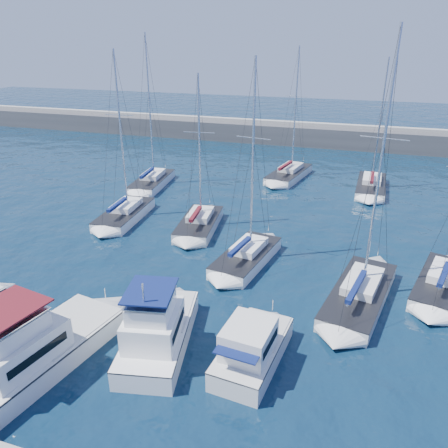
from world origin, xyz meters
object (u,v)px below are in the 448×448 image
(sailboat_back_b, at_px, (289,174))
(sailboat_mid_a, at_px, (125,214))
(motor_yacht_port_inner, at_px, (31,351))
(sailboat_mid_e, at_px, (443,284))
(sailboat_mid_c, at_px, (247,256))
(sailboat_mid_d, at_px, (360,294))
(sailboat_mid_b, at_px, (199,224))
(sailboat_back_c, at_px, (371,186))
(motor_yacht_stbd_outer, at_px, (251,350))
(sailboat_back_a, at_px, (152,181))
(motor_yacht_stbd_inner, at_px, (157,332))

(sailboat_back_b, bearing_deg, sailboat_mid_a, -114.34)
(motor_yacht_port_inner, relative_size, sailboat_mid_e, 0.73)
(sailboat_mid_c, relative_size, sailboat_mid_d, 0.89)
(motor_yacht_port_inner, relative_size, sailboat_mid_b, 0.72)
(sailboat_mid_e, xyz_separation_m, sailboat_back_c, (-4.86, 20.91, 0.00))
(sailboat_mid_b, relative_size, sailboat_mid_d, 0.80)
(motor_yacht_stbd_outer, distance_m, sailboat_mid_d, 9.61)
(sailboat_mid_c, xyz_separation_m, sailboat_back_a, (-15.46, 15.01, 0.01))
(sailboat_back_c, bearing_deg, sailboat_mid_a, -142.66)
(motor_yacht_stbd_outer, distance_m, sailboat_mid_e, 15.38)
(sailboat_mid_d, distance_m, sailboat_back_b, 27.39)
(sailboat_mid_a, distance_m, sailboat_mid_b, 7.62)
(sailboat_mid_d, height_order, sailboat_back_a, sailboat_mid_d)
(sailboat_mid_a, height_order, sailboat_mid_e, sailboat_mid_a)
(sailboat_back_a, distance_m, sailboat_back_c, 25.18)
(motor_yacht_port_inner, height_order, sailboat_back_a, sailboat_back_a)
(sailboat_mid_a, xyz_separation_m, sailboat_mid_e, (27.23, -4.88, -0.03))
(sailboat_mid_b, height_order, sailboat_back_a, sailboat_back_a)
(motor_yacht_stbd_inner, distance_m, sailboat_back_b, 34.21)
(motor_yacht_port_inner, bearing_deg, sailboat_mid_c, 73.17)
(sailboat_mid_d, relative_size, sailboat_back_c, 1.18)
(motor_yacht_stbd_outer, xyz_separation_m, sailboat_mid_a, (-16.56, 15.94, -0.41))
(sailboat_mid_c, distance_m, sailboat_mid_d, 8.95)
(sailboat_back_b, height_order, sailboat_back_c, sailboat_back_b)
(sailboat_mid_b, xyz_separation_m, sailboat_back_a, (-9.69, 10.05, 0.03))
(motor_yacht_stbd_outer, distance_m, sailboat_mid_b, 18.25)
(sailboat_mid_a, bearing_deg, sailboat_mid_e, -14.12)
(motor_yacht_stbd_outer, height_order, sailboat_back_a, sailboat_back_a)
(sailboat_mid_a, xyz_separation_m, sailboat_mid_c, (13.38, -5.00, 0.01))
(sailboat_mid_b, relative_size, sailboat_back_b, 0.89)
(sailboat_mid_d, bearing_deg, sailboat_back_a, 154.73)
(motor_yacht_stbd_outer, relative_size, sailboat_mid_b, 0.46)
(sailboat_mid_e, bearing_deg, motor_yacht_stbd_outer, -118.30)
(motor_yacht_stbd_inner, height_order, sailboat_mid_c, sailboat_mid_c)
(sailboat_back_b, bearing_deg, sailboat_mid_b, -94.78)
(motor_yacht_port_inner, relative_size, sailboat_mid_a, 0.64)
(sailboat_mid_a, bearing_deg, sailboat_mid_c, -24.47)
(sailboat_mid_a, height_order, sailboat_mid_d, sailboat_mid_d)
(motor_yacht_stbd_inner, bearing_deg, sailboat_mid_c, 68.13)
(motor_yacht_stbd_inner, xyz_separation_m, sailboat_mid_d, (10.55, 8.36, -0.60))
(motor_yacht_stbd_outer, height_order, sailboat_mid_b, sailboat_mid_b)
(sailboat_mid_a, xyz_separation_m, sailboat_back_c, (22.38, 16.03, -0.02))
(motor_yacht_stbd_inner, bearing_deg, motor_yacht_stbd_outer, -7.66)
(motor_yacht_stbd_outer, xyz_separation_m, sailboat_mid_c, (-3.18, 10.94, -0.40))
(sailboat_mid_c, height_order, sailboat_mid_d, sailboat_mid_d)
(sailboat_mid_d, bearing_deg, motor_yacht_port_inner, -132.02)
(sailboat_mid_c, distance_m, sailboat_mid_e, 13.85)
(motor_yacht_port_inner, relative_size, sailboat_back_c, 0.68)
(motor_yacht_port_inner, height_order, sailboat_back_b, sailboat_back_b)
(motor_yacht_port_inner, distance_m, motor_yacht_stbd_inner, 6.49)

